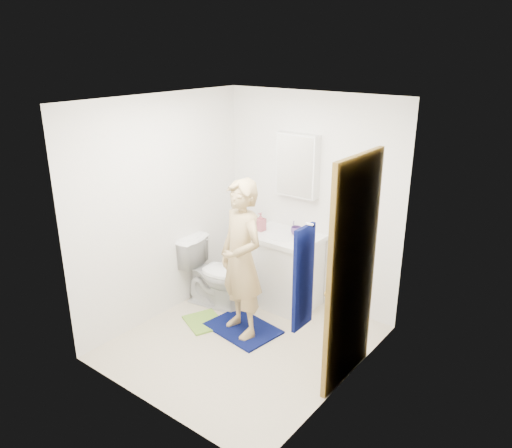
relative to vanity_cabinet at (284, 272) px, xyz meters
The scene contains 22 objects.
floor 1.01m from the vanity_cabinet, 80.69° to the right, with size 2.20×2.40×0.02m, color beige.
ceiling 2.21m from the vanity_cabinet, 80.69° to the right, with size 2.20×2.40×0.02m, color white.
wall_back 0.87m from the vanity_cabinet, 63.05° to the left, with size 2.20×0.02×2.40m, color white.
wall_front 2.28m from the vanity_cabinet, 85.96° to the right, with size 2.20×0.02×2.40m, color white.
wall_left 1.55m from the vanity_cabinet, 136.37° to the right, with size 0.02×2.40×2.40m, color white.
wall_right 1.75m from the vanity_cabinet, 35.99° to the right, with size 0.02×2.40×2.40m, color white.
vanity_cabinet is the anchor object (origin of this frame).
countertop 0.43m from the vanity_cabinet, ahead, with size 0.79×0.59×0.05m, color white.
sink_basin 0.44m from the vanity_cabinet, ahead, with size 0.40×0.40×0.03m, color white.
faucet 0.54m from the vanity_cabinet, 90.00° to the left, with size 0.03×0.03×0.12m, color silver.
medicine_cabinet 1.22m from the vanity_cabinet, 90.00° to the left, with size 0.50×0.12×0.70m, color white.
mirror_panel 1.21m from the vanity_cabinet, 90.00° to the left, with size 0.46×0.01×0.66m, color white.
door 1.57m from the vanity_cabinet, 32.20° to the right, with size 0.05×0.80×2.05m, color olive.
door_knob 1.69m from the vanity_cabinet, 42.72° to the right, with size 0.07×0.07×0.07m, color gold.
towel 2.08m from the vanity_cabinet, 51.53° to the right, with size 0.03×0.24×0.80m, color #070F48.
towel_hook 2.30m from the vanity_cabinet, 50.60° to the right, with size 0.02×0.02×0.06m, color silver.
toilet 0.78m from the vanity_cabinet, 141.07° to the right, with size 0.44×0.77×0.79m, color white.
bath_mat 0.83m from the vanity_cabinet, 90.76° to the right, with size 0.73×0.52×0.02m, color #070F48.
green_rug 1.06m from the vanity_cabinet, 115.80° to the right, with size 0.43×0.36×0.02m, color #79AD39.
soap_dispenser 0.63m from the vanity_cabinet, behind, with size 0.10×0.10×0.21m, color #B15260.
toothbrush_cup 0.52m from the vanity_cabinet, 38.12° to the left, with size 0.12×0.12×0.10m, color #57397E.
man 0.90m from the vanity_cabinet, 88.33° to the right, with size 0.60×0.39×1.63m, color tan.
Camera 1 is at (2.76, -3.37, 2.85)m, focal length 35.00 mm.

